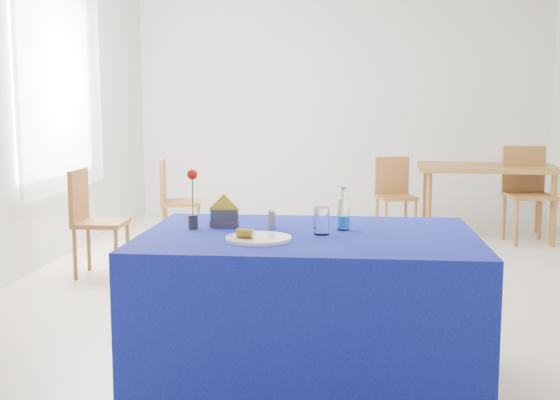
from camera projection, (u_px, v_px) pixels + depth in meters
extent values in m
plane|color=#C2B4A1|center=(334.00, 288.00, 5.31)|extent=(7.00, 7.00, 0.00)
plane|color=silver|center=(341.00, 103.00, 8.58)|extent=(5.00, 0.00, 5.00)
plane|color=silver|center=(308.00, 92.00, 1.68)|extent=(5.00, 0.00, 5.00)
plane|color=silver|center=(9.00, 101.00, 5.37)|extent=(0.00, 7.00, 7.00)
cube|color=white|center=(55.00, 85.00, 6.14)|extent=(0.04, 1.50, 1.60)
cube|color=white|center=(63.00, 85.00, 6.13)|extent=(0.04, 1.75, 1.85)
cylinder|color=white|center=(258.00, 238.00, 3.20)|extent=(0.30, 0.30, 0.01)
cylinder|color=white|center=(322.00, 221.00, 3.33)|extent=(0.07, 0.07, 0.13)
cylinder|color=slate|center=(272.00, 220.00, 3.49)|extent=(0.03, 0.03, 0.08)
cylinder|color=slate|center=(271.00, 219.00, 3.53)|extent=(0.03, 0.03, 0.08)
cube|color=navy|center=(308.00, 310.00, 3.42)|extent=(1.60, 1.10, 0.76)
cylinder|color=white|center=(343.00, 215.00, 3.46)|extent=(0.06, 0.06, 0.15)
cylinder|color=blue|center=(343.00, 222.00, 3.46)|extent=(0.06, 0.06, 0.06)
cylinder|color=white|center=(344.00, 195.00, 3.44)|extent=(0.02, 0.02, 0.05)
cylinder|color=silver|center=(344.00, 188.00, 3.44)|extent=(0.03, 0.03, 0.01)
cube|color=#3C3C41|center=(225.00, 224.00, 3.54)|extent=(0.15, 0.06, 0.03)
cube|color=#35353A|center=(224.00, 219.00, 3.51)|extent=(0.13, 0.01, 0.09)
cube|color=#3C3C41|center=(225.00, 217.00, 3.56)|extent=(0.13, 0.01, 0.09)
cube|color=yellow|center=(224.00, 209.00, 3.53)|extent=(0.16, 0.02, 0.16)
cylinder|color=#26272B|center=(193.00, 222.00, 3.49)|extent=(0.05, 0.05, 0.07)
cylinder|color=#1A6923|center=(193.00, 199.00, 3.47)|extent=(0.01, 0.01, 0.22)
sphere|color=red|center=(192.00, 174.00, 3.45)|extent=(0.05, 0.05, 0.05)
cube|color=olive|center=(487.00, 168.00, 7.28)|extent=(1.44, 0.98, 0.05)
cylinder|color=brown|center=(428.00, 207.00, 7.08)|extent=(0.06, 0.06, 0.71)
cylinder|color=olive|center=(553.00, 210.00, 6.89)|extent=(0.06, 0.06, 0.71)
cylinder|color=brown|center=(426.00, 198.00, 7.77)|extent=(0.06, 0.06, 0.71)
cylinder|color=brown|center=(539.00, 200.00, 7.58)|extent=(0.06, 0.06, 0.71)
cylinder|color=brown|center=(386.00, 220.00, 7.23)|extent=(0.03, 0.03, 0.40)
cylinder|color=brown|center=(415.00, 219.00, 7.27)|extent=(0.03, 0.03, 0.40)
cylinder|color=brown|center=(377.00, 215.00, 7.54)|extent=(0.03, 0.03, 0.40)
cylinder|color=brown|center=(405.00, 215.00, 7.59)|extent=(0.03, 0.03, 0.40)
cube|color=brown|center=(396.00, 197.00, 7.38)|extent=(0.45, 0.45, 0.04)
cube|color=brown|center=(392.00, 175.00, 7.51)|extent=(0.37, 0.13, 0.41)
cylinder|color=brown|center=(516.00, 224.00, 6.81)|extent=(0.04, 0.04, 0.46)
cylinder|color=brown|center=(554.00, 224.00, 6.81)|extent=(0.04, 0.04, 0.46)
cylinder|color=brown|center=(504.00, 218.00, 7.18)|extent=(0.04, 0.04, 0.46)
cylinder|color=brown|center=(540.00, 218.00, 7.18)|extent=(0.04, 0.04, 0.46)
cube|color=brown|center=(530.00, 196.00, 6.96)|extent=(0.48, 0.48, 0.04)
cube|color=brown|center=(524.00, 169.00, 7.12)|extent=(0.43, 0.09, 0.47)
cylinder|color=brown|center=(116.00, 255.00, 5.50)|extent=(0.03, 0.03, 0.41)
cylinder|color=brown|center=(128.00, 247.00, 5.82)|extent=(0.03, 0.03, 0.41)
cylinder|color=brown|center=(75.00, 254.00, 5.51)|extent=(0.03, 0.03, 0.41)
cylinder|color=brown|center=(89.00, 246.00, 5.84)|extent=(0.03, 0.03, 0.41)
cube|color=brown|center=(101.00, 223.00, 5.64)|extent=(0.40, 0.40, 0.04)
cube|color=brown|center=(79.00, 195.00, 5.62)|extent=(0.05, 0.39, 0.42)
cylinder|color=brown|center=(198.00, 227.00, 6.75)|extent=(0.03, 0.03, 0.41)
cylinder|color=brown|center=(199.00, 222.00, 7.08)|extent=(0.03, 0.03, 0.41)
cylinder|color=brown|center=(164.00, 228.00, 6.72)|extent=(0.03, 0.03, 0.41)
cylinder|color=brown|center=(166.00, 222.00, 7.04)|extent=(0.03, 0.03, 0.41)
cube|color=brown|center=(181.00, 203.00, 6.87)|extent=(0.45, 0.45, 0.04)
cube|color=brown|center=(163.00, 180.00, 6.82)|extent=(0.11, 0.38, 0.42)
cylinder|color=gold|center=(245.00, 233.00, 3.17)|extent=(0.08, 0.06, 0.04)
cylinder|color=beige|center=(253.00, 234.00, 3.16)|extent=(0.01, 0.03, 0.03)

